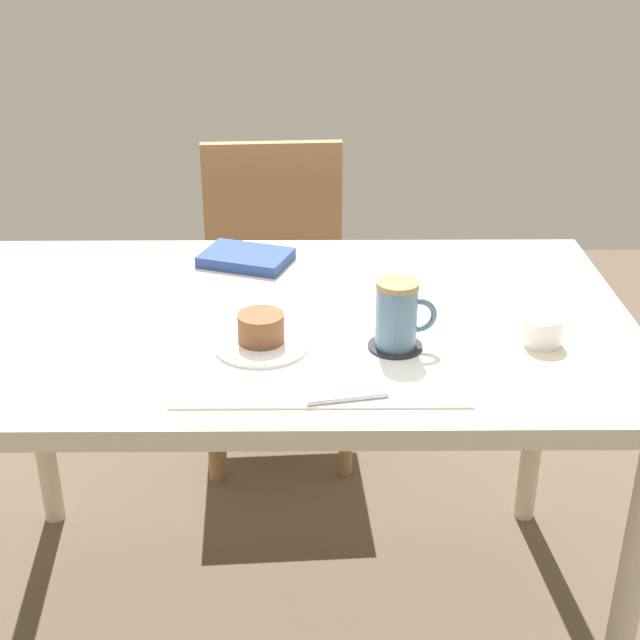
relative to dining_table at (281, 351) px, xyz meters
The scene contains 11 objects.
ground_plane 0.67m from the dining_table, ahead, with size 4.40×4.40×0.02m, color brown.
dining_table is the anchor object (origin of this frame).
wooden_chair 0.78m from the dining_table, 93.25° to the left, with size 0.45×0.45×0.83m.
placemat 0.20m from the dining_table, 65.62° to the right, with size 0.47×0.34×0.00m, color white.
pastry_plate 0.16m from the dining_table, 101.52° to the right, with size 0.16×0.16×0.01m, color white.
pastry 0.18m from the dining_table, 101.52° to the right, with size 0.08×0.08×0.05m, color brown.
coffee_coaster 0.26m from the dining_table, 34.10° to the right, with size 0.09×0.09×0.01m, color #232328.
coffee_mug 0.29m from the dining_table, 33.77° to the right, with size 0.11×0.07×0.12m.
teaspoon 0.35m from the dining_table, 69.98° to the right, with size 0.01×0.01×0.13m, color silver.
sugar_bowl 0.49m from the dining_table, 14.08° to the right, with size 0.07×0.07×0.05m, color white.
small_book 0.28m from the dining_table, 107.26° to the left, with size 0.18×0.12×0.02m, color navy.
Camera 1 is at (0.06, -1.50, 1.45)m, focal length 50.00 mm.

